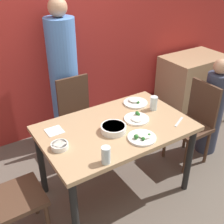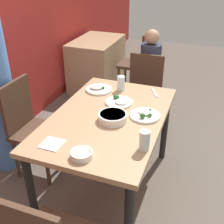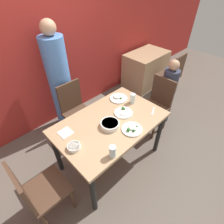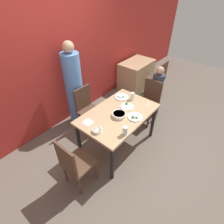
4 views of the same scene
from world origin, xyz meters
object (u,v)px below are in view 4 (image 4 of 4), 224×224
object	(u,v)px
person_adult	(75,89)
person_child	(156,93)
plate_rice_adult	(127,106)
glass_water_tall	(125,131)
bowl_curry	(119,115)
chair_child_spot	(149,100)
chair_adult_spot	(88,108)

from	to	relation	value
person_adult	person_child	world-z (taller)	person_adult
plate_rice_adult	glass_water_tall	xyz separation A→B (m)	(-0.55, -0.36, 0.06)
bowl_curry	glass_water_tall	world-z (taller)	glass_water_tall
glass_water_tall	plate_rice_adult	bearing A→B (deg)	33.16
person_child	bowl_curry	bearing A→B (deg)	-178.68
person_child	bowl_curry	world-z (taller)	person_child
chair_child_spot	person_child	bearing A→B (deg)	90.00
chair_adult_spot	glass_water_tall	bearing A→B (deg)	-106.35
chair_adult_spot	person_child	bearing A→B (deg)	-31.48
person_child	glass_water_tall	world-z (taller)	person_child
person_child	bowl_curry	xyz separation A→B (m)	(-1.36, -0.03, 0.26)
person_adult	plate_rice_adult	size ratio (longest dim) A/B	7.41
chair_adult_spot	person_adult	distance (m)	0.45
person_adult	bowl_curry	world-z (taller)	person_adult
person_child	bowl_curry	distance (m)	1.38
person_adult	chair_adult_spot	bearing A→B (deg)	-90.00
person_child	chair_adult_spot	bearing A→B (deg)	148.52
chair_adult_spot	person_adult	world-z (taller)	person_adult
chair_adult_spot	plate_rice_adult	size ratio (longest dim) A/B	3.97
bowl_curry	plate_rice_adult	bearing A→B (deg)	9.10
chair_adult_spot	plate_rice_adult	world-z (taller)	chair_adult_spot
plate_rice_adult	person_child	bearing A→B (deg)	-0.75
bowl_curry	plate_rice_adult	size ratio (longest dim) A/B	0.95
chair_child_spot	person_child	xyz separation A→B (m)	(0.29, -0.00, 0.04)
chair_adult_spot	bowl_curry	distance (m)	0.88
person_child	plate_rice_adult	world-z (taller)	person_child
chair_adult_spot	person_adult	size ratio (longest dim) A/B	0.54
chair_child_spot	person_adult	xyz separation A→B (m)	(-1.00, 1.13, 0.30)
chair_adult_spot	chair_child_spot	bearing A→B (deg)	-38.26
chair_child_spot	person_child	size ratio (longest dim) A/B	0.80
chair_child_spot	person_adult	distance (m)	1.54
chair_child_spot	person_child	distance (m)	0.29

